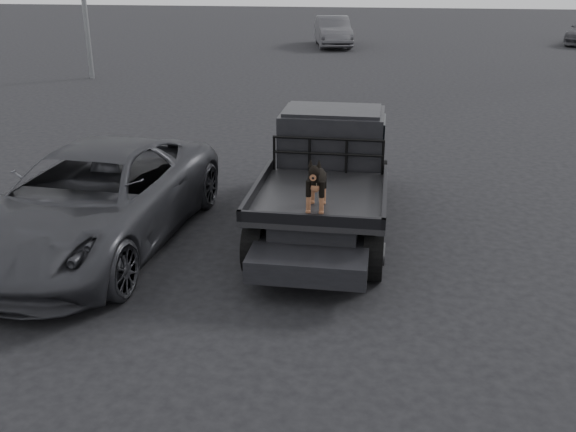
% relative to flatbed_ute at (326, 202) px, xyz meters
% --- Properties ---
extents(ground, '(120.00, 120.00, 0.00)m').
position_rel_flatbed_ute_xyz_m(ground, '(0.58, -2.37, -0.46)').
color(ground, black).
rests_on(ground, ground).
extents(flatbed_ute, '(2.00, 5.40, 0.92)m').
position_rel_flatbed_ute_xyz_m(flatbed_ute, '(0.00, 0.00, 0.00)').
color(flatbed_ute, black).
rests_on(flatbed_ute, ground).
extents(ute_cab, '(1.72, 1.30, 0.88)m').
position_rel_flatbed_ute_xyz_m(ute_cab, '(-0.00, 0.95, 0.90)').
color(ute_cab, black).
rests_on(ute_cab, flatbed_ute).
extents(headache_rack, '(1.80, 0.08, 0.55)m').
position_rel_flatbed_ute_xyz_m(headache_rack, '(-0.00, 0.20, 0.74)').
color(headache_rack, black).
rests_on(headache_rack, flatbed_ute).
extents(dog, '(0.32, 0.60, 0.74)m').
position_rel_flatbed_ute_xyz_m(dog, '(0.01, -1.48, 0.83)').
color(dog, black).
rests_on(dog, flatbed_ute).
extents(parked_suv, '(2.76, 5.52, 1.50)m').
position_rel_flatbed_ute_xyz_m(parked_suv, '(-3.42, -1.20, 0.29)').
color(parked_suv, '#323237').
rests_on(parked_suv, ground).
extents(distant_car_a, '(2.48, 4.83, 1.52)m').
position_rel_flatbed_ute_xyz_m(distant_car_a, '(-2.13, 24.95, 0.30)').
color(distant_car_a, '#454549').
rests_on(distant_car_a, ground).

